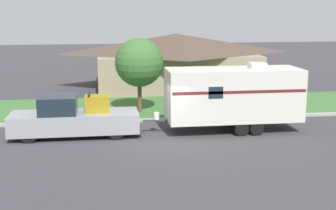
# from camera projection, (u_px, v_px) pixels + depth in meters

# --- Properties ---
(ground_plane) EXTENTS (120.00, 120.00, 0.00)m
(ground_plane) POSITION_uv_depth(u_px,v_px,m) (162.00, 140.00, 21.83)
(ground_plane) COLOR #38383D
(curb_strip) EXTENTS (80.00, 0.30, 0.14)m
(curb_strip) POSITION_uv_depth(u_px,v_px,m) (153.00, 120.00, 25.45)
(curb_strip) COLOR #999993
(curb_strip) RESTS_ON ground_plane
(lawn_strip) EXTENTS (80.00, 7.00, 0.03)m
(lawn_strip) POSITION_uv_depth(u_px,v_px,m) (147.00, 107.00, 29.00)
(lawn_strip) COLOR #3D6B33
(lawn_strip) RESTS_ON ground_plane
(house_across_street) EXTENTS (12.80, 8.27, 4.13)m
(house_across_street) POSITION_uv_depth(u_px,v_px,m) (176.00, 60.00, 36.02)
(house_across_street) COLOR gray
(house_across_street) RESTS_ON ground_plane
(pickup_truck) EXTENTS (6.19, 2.02, 2.08)m
(pickup_truck) POSITION_uv_depth(u_px,v_px,m) (73.00, 118.00, 22.33)
(pickup_truck) COLOR black
(pickup_truck) RESTS_ON ground_plane
(travel_trailer) EXTENTS (7.83, 2.42, 3.41)m
(travel_trailer) POSITION_uv_depth(u_px,v_px,m) (233.00, 94.00, 23.22)
(travel_trailer) COLOR black
(travel_trailer) RESTS_ON ground_plane
(mailbox) EXTENTS (0.48, 0.20, 1.29)m
(mailbox) POSITION_uv_depth(u_px,v_px,m) (268.00, 97.00, 27.04)
(mailbox) COLOR brown
(mailbox) RESTS_ON ground_plane
(tree_in_yard) EXTENTS (2.83, 2.83, 4.36)m
(tree_in_yard) POSITION_uv_depth(u_px,v_px,m) (139.00, 63.00, 27.10)
(tree_in_yard) COLOR brown
(tree_in_yard) RESTS_ON ground_plane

